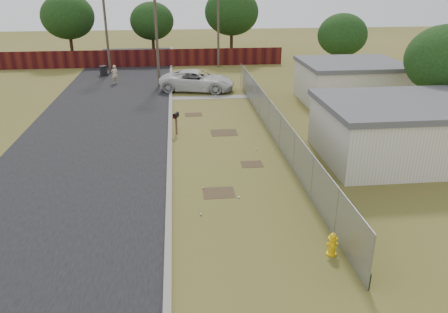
{
  "coord_description": "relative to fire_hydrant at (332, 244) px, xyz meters",
  "views": [
    {
      "loc": [
        -2.45,
        -22.26,
        8.94
      ],
      "look_at": [
        -0.4,
        -3.45,
        1.1
      ],
      "focal_mm": 35.0,
      "sensor_mm": 36.0,
      "label": 1
    }
  ],
  "objects": [
    {
      "name": "ground",
      "position": [
        -2.63,
        10.05,
        -0.42
      ],
      "size": [
        120.0,
        120.0,
        0.0
      ],
      "primitive_type": "plane",
      "color": "olive",
      "rests_on": "ground"
    },
    {
      "name": "street",
      "position": [
        -9.39,
        18.1,
        -0.4
      ],
      "size": [
        15.1,
        60.0,
        0.12
      ],
      "color": "black",
      "rests_on": "ground"
    },
    {
      "name": "pedestrian",
      "position": [
        -10.57,
        27.38,
        0.41
      ],
      "size": [
        0.67,
        0.5,
        1.66
      ],
      "primitive_type": "imported",
      "rotation": [
        0.0,
        0.0,
        3.33
      ],
      "color": "#C9B293",
      "rests_on": "ground"
    },
    {
      "name": "utility_poles",
      "position": [
        -6.3,
        30.72,
        4.28
      ],
      "size": [
        12.6,
        8.24,
        9.0
      ],
      "color": "brown",
      "rests_on": "ground"
    },
    {
      "name": "pickup_truck",
      "position": [
        -3.39,
        23.94,
        0.44
      ],
      "size": [
        6.68,
        4.28,
        1.71
      ],
      "primitive_type": "imported",
      "rotation": [
        0.0,
        0.0,
        1.32
      ],
      "color": "silver",
      "rests_on": "ground"
    },
    {
      "name": "houses",
      "position": [
        7.07,
        13.19,
        1.15
      ],
      "size": [
        9.3,
        17.24,
        3.1
      ],
      "color": "silver",
      "rests_on": "ground"
    },
    {
      "name": "privacy_fence",
      "position": [
        -8.63,
        35.05,
        0.48
      ],
      "size": [
        30.0,
        0.12,
        1.8
      ],
      "primitive_type": "cube",
      "color": "#4E1710",
      "rests_on": "ground"
    },
    {
      "name": "trash_bin",
      "position": [
        -12.11,
        30.89,
        0.08
      ],
      "size": [
        0.84,
        0.82,
        0.96
      ],
      "color": "black",
      "rests_on": "ground"
    },
    {
      "name": "horizon_trees",
      "position": [
        -1.79,
        33.61,
        4.21
      ],
      "size": [
        33.32,
        31.94,
        7.78
      ],
      "color": "#362918",
      "rests_on": "ground"
    },
    {
      "name": "mailbox",
      "position": [
        -5.23,
        13.17,
        0.65
      ],
      "size": [
        0.39,
        0.58,
        1.35
      ],
      "color": "brown",
      "rests_on": "ground"
    },
    {
      "name": "fire_hydrant",
      "position": [
        0.0,
        0.0,
        0.0
      ],
      "size": [
        0.4,
        0.39,
        0.89
      ],
      "color": "yellow",
      "rests_on": "ground"
    },
    {
      "name": "chainlink_fence",
      "position": [
        0.49,
        11.08,
        0.38
      ],
      "size": [
        0.1,
        27.06,
        2.02
      ],
      "color": "gray",
      "rests_on": "ground"
    },
    {
      "name": "scattered_litter",
      "position": [
        -2.98,
        5.79,
        -0.38
      ],
      "size": [
        3.57,
        6.9,
        0.07
      ],
      "color": "white",
      "rests_on": "ground"
    }
  ]
}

